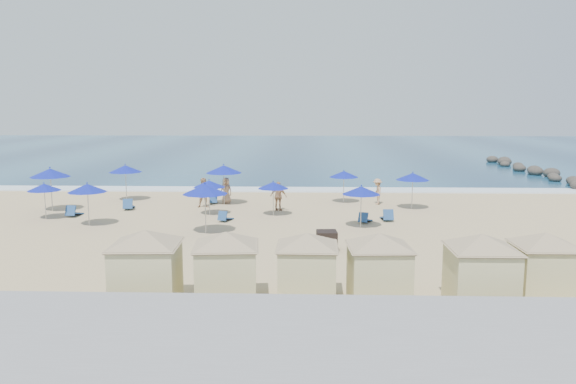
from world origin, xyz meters
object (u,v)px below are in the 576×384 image
object	(u,v)px
umbrella_6	(205,189)
beachgoer_1	(279,196)
umbrella_1	(44,187)
beachgoer_0	(204,193)
umbrella_8	(361,190)
cabana_2	(307,258)
umbrella_9	(344,174)
beachgoer_2	(377,191)
beachgoer_3	(226,190)
cabana_1	(226,258)
cabana_4	(481,262)
trash_bin	(327,241)
umbrella_10	(413,177)
cabana_0	(146,258)
umbrella_2	(125,169)
rock_jetty	(541,172)
umbrella_5	(209,184)
cabana_3	(379,259)
cabana_5	(545,258)
umbrella_7	(273,185)
umbrella_3	(87,188)

from	to	relation	value
umbrella_6	beachgoer_1	xyz separation A→B (m)	(3.39, 6.38, -1.36)
umbrella_1	beachgoer_0	world-z (taller)	umbrella_1
umbrella_1	umbrella_8	world-z (taller)	umbrella_8
cabana_2	umbrella_6	bearing A→B (deg)	117.63
umbrella_9	beachgoer_2	xyz separation A→B (m)	(2.19, -0.51, -1.08)
beachgoer_3	cabana_2	bearing A→B (deg)	-52.99
cabana_1	beachgoer_1	world-z (taller)	cabana_1
cabana_4	beachgoer_0	bearing A→B (deg)	124.22
trash_bin	beachgoer_3	xyz separation A→B (m)	(-6.27, 12.10, 0.43)
umbrella_6	trash_bin	bearing A→B (deg)	-28.12
cabana_1	umbrella_6	distance (m)	10.48
cabana_2	umbrella_10	world-z (taller)	cabana_2
umbrella_6	umbrella_8	distance (m)	8.18
cabana_0	umbrella_1	bearing A→B (deg)	125.41
beachgoer_0	beachgoer_3	world-z (taller)	beachgoer_0
beachgoer_1	cabana_0	bearing A→B (deg)	97.58
umbrella_1	umbrella_2	world-z (taller)	umbrella_2
cabana_1	umbrella_8	world-z (taller)	cabana_1
umbrella_10	beachgoer_1	bearing A→B (deg)	-174.23
rock_jetty	cabana_2	bearing A→B (deg)	-122.21
umbrella_10	umbrella_5	bearing A→B (deg)	-169.23
cabana_0	cabana_4	bearing A→B (deg)	0.62
cabana_2	beachgoer_0	xyz separation A→B (m)	(-6.58, 17.29, -0.51)
cabana_3	umbrella_9	bearing A→B (deg)	89.71
cabana_1	umbrella_2	world-z (taller)	cabana_1
cabana_5	umbrella_2	bearing A→B (deg)	136.31
umbrella_8	beachgoer_0	xyz separation A→B (m)	(-9.43, 5.81, -1.06)
umbrella_10	trash_bin	bearing A→B (deg)	-118.64
cabana_0	umbrella_7	distance (m)	15.60
cabana_3	umbrella_1	distance (m)	21.86
cabana_5	beachgoer_1	xyz separation A→B (m)	(-9.61, 15.92, -0.55)
umbrella_2	umbrella_1	bearing A→B (deg)	-111.99
cabana_0	umbrella_6	size ratio (longest dim) A/B	1.68
cabana_4	umbrella_6	distance (m)	14.89
trash_bin	cabana_4	xyz separation A→B (m)	(4.63, -7.12, 1.09)
umbrella_7	umbrella_10	size ratio (longest dim) A/B	0.88
beachgoer_2	umbrella_1	bearing A→B (deg)	-79.46
cabana_5	trash_bin	bearing A→B (deg)	137.78
trash_bin	umbrella_6	xyz separation A→B (m)	(-6.04, 3.23, 1.82)
rock_jetty	umbrella_7	distance (m)	30.69
cabana_4	umbrella_10	distance (m)	17.62
cabana_5	umbrella_2	distance (m)	27.99
umbrella_3	rock_jetty	bearing A→B (deg)	34.28
cabana_4	beachgoer_2	world-z (taller)	cabana_4
umbrella_1	umbrella_2	distance (m)	6.97
cabana_1	umbrella_7	xyz separation A→B (m)	(0.63, 14.95, 0.30)
umbrella_2	umbrella_6	size ratio (longest dim) A/B	0.97
cabana_2	umbrella_2	size ratio (longest dim) A/B	1.60
umbrella_9	beachgoer_1	xyz separation A→B (m)	(-4.21, -3.05, -1.02)
cabana_0	cabana_1	xyz separation A→B (m)	(2.55, 0.33, -0.07)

